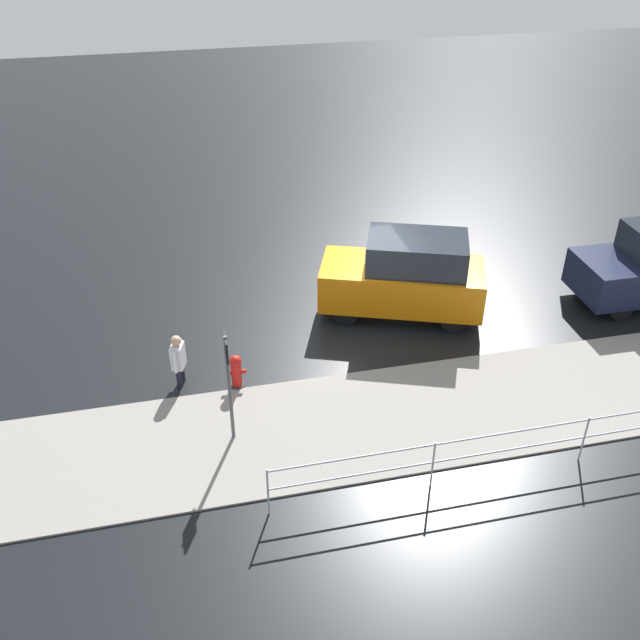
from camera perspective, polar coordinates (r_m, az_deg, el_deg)
name	(u,v)px	position (r m, az deg, el deg)	size (l,w,h in m)	color
ground_plane	(354,309)	(17.91, 2.76, 0.91)	(60.00, 60.00, 0.00)	black
kerb_strip	(408,415)	(14.68, 7.07, -7.55)	(24.00, 3.20, 0.04)	gray
moving_hatchback	(406,276)	(17.36, 6.87, 3.52)	(4.25, 2.96, 2.06)	orange
fire_hydrant	(236,372)	(15.18, -6.72, -4.14)	(0.42, 0.31, 0.80)	red
pedestrian	(178,357)	(15.30, -11.28, -2.96)	(0.34, 0.54, 1.22)	silver
metal_railing	(512,443)	(13.35, 15.08, -9.47)	(8.87, 0.04, 1.05)	#B7BABF
sign_post	(228,373)	(13.19, -7.36, -4.26)	(0.07, 0.44, 2.40)	#4C4C51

